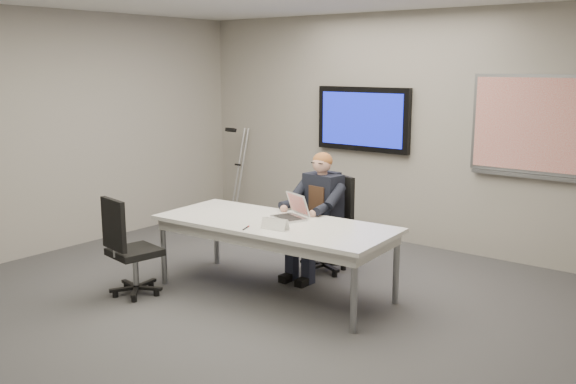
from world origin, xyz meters
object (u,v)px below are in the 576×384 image
Objects in this scene: seated_person at (313,228)px; laptop at (292,212)px; office_chair_near at (131,265)px; office_chair_far at (328,241)px; conference_table at (275,230)px.

seated_person is 3.13× the size of laptop.
seated_person reaches higher than laptop.
laptop is at bearing -124.24° from office_chair_near.
seated_person is (-0.02, -0.24, 0.20)m from office_chair_far.
office_chair_far reaches higher than office_chair_near.
conference_table is 0.66m from seated_person.
office_chair_near is 2.35× the size of laptop.
conference_table is 1.84× the size of seated_person.
office_chair_far reaches higher than laptop.
seated_person reaches higher than office_chair_near.
office_chair_far is at bearing 86.17° from conference_table.
office_chair_far is at bearing 92.79° from seated_person.
laptop is at bearing -75.47° from seated_person.
laptop is (1.08, 1.11, 0.47)m from office_chair_near.
office_chair_far is 0.81m from laptop.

